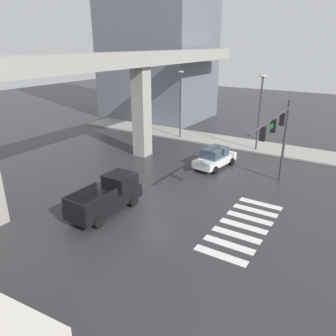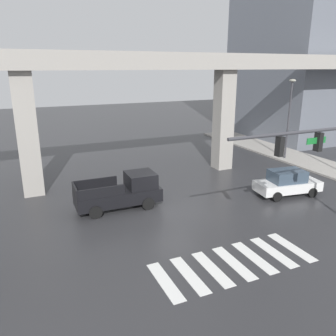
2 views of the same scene
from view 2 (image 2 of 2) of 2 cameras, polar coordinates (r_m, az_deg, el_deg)
ground_plane at (r=20.30m, az=1.16°, el=-7.31°), size 120.00×120.00×0.00m
crosswalk_stripes at (r=15.67m, az=11.04°, el=-15.45°), size 7.15×2.80×0.01m
elevated_overpass at (r=24.61m, az=-5.51°, el=15.74°), size 49.57×2.23×9.25m
sidewalk_east at (r=31.14m, az=26.19°, el=-0.27°), size 4.00×36.00×0.15m
pickup_truck at (r=20.65m, az=-7.64°, el=-4.07°), size 5.13×2.14×2.08m
sedan_white at (r=23.87m, az=19.51°, el=-2.36°), size 4.50×2.41×1.72m
traffic_signal_mast at (r=17.39m, az=26.42°, el=2.65°), size 8.69×0.32×6.20m
street_lamp_mid_block at (r=32.34m, az=19.86°, el=9.19°), size 0.44×0.70×7.24m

